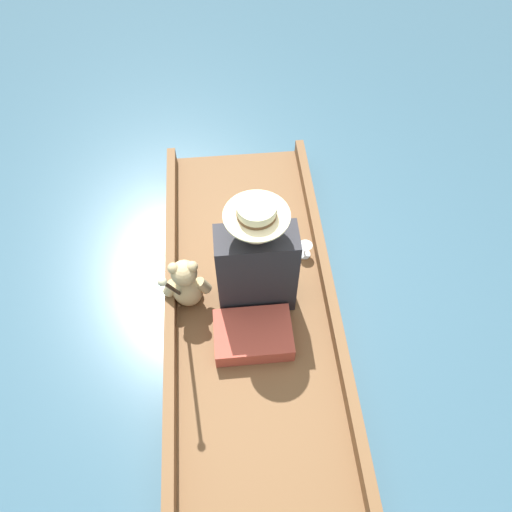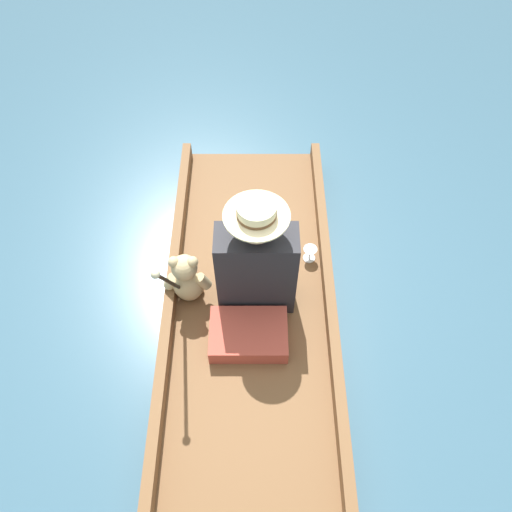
{
  "view_description": "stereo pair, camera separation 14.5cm",
  "coord_description": "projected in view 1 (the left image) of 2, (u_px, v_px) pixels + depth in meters",
  "views": [
    {
      "loc": [
        -0.11,
        -1.56,
        2.83
      ],
      "look_at": [
        0.04,
        0.04,
        0.56
      ],
      "focal_mm": 35.0,
      "sensor_mm": 36.0,
      "label": 1
    },
    {
      "loc": [
        0.04,
        -1.57,
        2.83
      ],
      "look_at": [
        0.04,
        0.04,
        0.56
      ],
      "focal_mm": 35.0,
      "sensor_mm": 36.0,
      "label": 2
    }
  ],
  "objects": [
    {
      "name": "walking_cane",
      "position": [
        172.0,
        289.0,
        2.58
      ],
      "size": [
        0.04,
        0.44,
        0.84
      ],
      "color": "black",
      "rests_on": "punt_boat"
    },
    {
      "name": "ground_plane",
      "position": [
        250.0,
        311.0,
        3.22
      ],
      "size": [
        16.0,
        16.0,
        0.0
      ],
      "primitive_type": "plane",
      "color": "#385B70"
    },
    {
      "name": "punt_boat",
      "position": [
        250.0,
        305.0,
        3.15
      ],
      "size": [
        1.03,
        2.59,
        0.26
      ],
      "color": "brown",
      "rests_on": "ground_plane"
    },
    {
      "name": "wine_glass",
      "position": [
        305.0,
        248.0,
        3.23
      ],
      "size": [
        0.09,
        0.09,
        0.1
      ],
      "color": "silver",
      "rests_on": "punt_boat"
    },
    {
      "name": "teddy_bear",
      "position": [
        187.0,
        285.0,
        2.93
      ],
      "size": [
        0.29,
        0.17,
        0.42
      ],
      "color": "tan",
      "rests_on": "punt_boat"
    },
    {
      "name": "seat_cushion",
      "position": [
        253.0,
        335.0,
        2.89
      ],
      "size": [
        0.45,
        0.31,
        0.12
      ],
      "color": "#B24738",
      "rests_on": "punt_boat"
    },
    {
      "name": "seated_person",
      "position": [
        256.0,
        260.0,
        2.87
      ],
      "size": [
        0.45,
        0.68,
        0.87
      ],
      "rotation": [
        0.0,
        0.0,
        0.01
      ],
      "color": "white",
      "rests_on": "punt_boat"
    }
  ]
}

